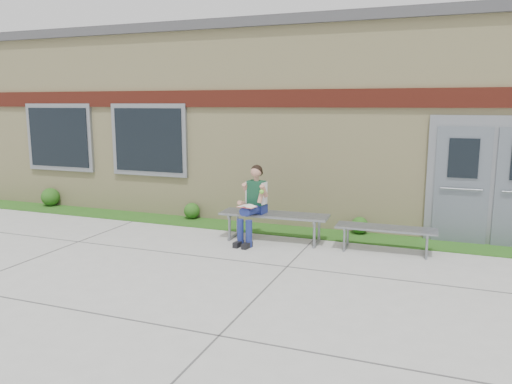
% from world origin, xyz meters
% --- Properties ---
extents(ground, '(80.00, 80.00, 0.00)m').
position_xyz_m(ground, '(0.00, 0.00, 0.00)').
color(ground, '#9E9E99').
rests_on(ground, ground).
extents(grass_strip, '(16.00, 0.80, 0.02)m').
position_xyz_m(grass_strip, '(0.00, 2.60, 0.01)').
color(grass_strip, '#255416').
rests_on(grass_strip, ground).
extents(school_building, '(16.20, 6.22, 4.20)m').
position_xyz_m(school_building, '(-0.00, 5.99, 2.10)').
color(school_building, beige).
rests_on(school_building, ground).
extents(bench_left, '(2.01, 0.65, 0.52)m').
position_xyz_m(bench_left, '(0.33, 1.85, 0.40)').
color(bench_left, slate).
rests_on(bench_left, ground).
extents(bench_right, '(1.68, 0.51, 0.43)m').
position_xyz_m(bench_right, '(2.33, 1.85, 0.34)').
color(bench_right, slate).
rests_on(bench_right, ground).
extents(girl, '(0.48, 0.83, 1.41)m').
position_xyz_m(girl, '(-0.00, 1.64, 0.75)').
color(girl, navy).
rests_on(girl, ground).
extents(shrub_west, '(0.44, 0.44, 0.44)m').
position_xyz_m(shrub_west, '(-5.81, 2.85, 0.24)').
color(shrub_west, '#255416').
rests_on(shrub_west, grass_strip).
extents(shrub_mid, '(0.35, 0.35, 0.35)m').
position_xyz_m(shrub_mid, '(-1.91, 2.85, 0.19)').
color(shrub_mid, '#255416').
rests_on(shrub_mid, grass_strip).
extents(shrub_east, '(0.33, 0.33, 0.33)m').
position_xyz_m(shrub_east, '(1.73, 2.85, 0.18)').
color(shrub_east, '#255416').
rests_on(shrub_east, grass_strip).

